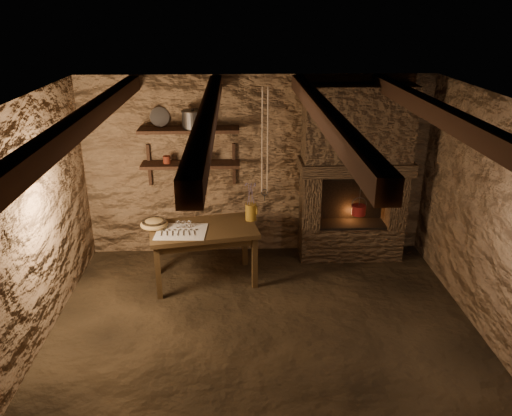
{
  "coord_description": "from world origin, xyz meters",
  "views": [
    {
      "loc": [
        -0.26,
        -4.28,
        3.18
      ],
      "look_at": [
        -0.05,
        0.9,
        1.07
      ],
      "focal_mm": 35.0,
      "sensor_mm": 36.0,
      "label": 1
    }
  ],
  "objects_px": {
    "stoneware_jug": "(251,204)",
    "red_pot": "(359,209)",
    "iron_stockpot": "(193,120)",
    "wooden_bowl": "(154,224)",
    "work_table": "(204,252)"
  },
  "relations": [
    {
      "from": "work_table",
      "to": "red_pot",
      "type": "distance_m",
      "value": 2.11
    },
    {
      "from": "work_table",
      "to": "stoneware_jug",
      "type": "xyz_separation_m",
      "value": [
        0.58,
        0.21,
        0.54
      ]
    },
    {
      "from": "wooden_bowl",
      "to": "work_table",
      "type": "bearing_deg",
      "value": -3.15
    },
    {
      "from": "work_table",
      "to": "red_pot",
      "type": "relative_size",
      "value": 2.54
    },
    {
      "from": "work_table",
      "to": "iron_stockpot",
      "type": "distance_m",
      "value": 1.63
    },
    {
      "from": "stoneware_jug",
      "to": "red_pot",
      "type": "relative_size",
      "value": 0.89
    },
    {
      "from": "stoneware_jug",
      "to": "red_pot",
      "type": "xyz_separation_m",
      "value": [
        1.43,
        0.34,
        -0.23
      ]
    },
    {
      "from": "iron_stockpot",
      "to": "red_pot",
      "type": "xyz_separation_m",
      "value": [
        2.13,
        -0.12,
        -1.17
      ]
    },
    {
      "from": "red_pot",
      "to": "stoneware_jug",
      "type": "bearing_deg",
      "value": -166.45
    },
    {
      "from": "wooden_bowl",
      "to": "red_pot",
      "type": "height_order",
      "value": "red_pot"
    },
    {
      "from": "stoneware_jug",
      "to": "iron_stockpot",
      "type": "bearing_deg",
      "value": 157.92
    },
    {
      "from": "work_table",
      "to": "wooden_bowl",
      "type": "height_order",
      "value": "wooden_bowl"
    },
    {
      "from": "wooden_bowl",
      "to": "stoneware_jug",
      "type": "bearing_deg",
      "value": 8.68
    },
    {
      "from": "stoneware_jug",
      "to": "iron_stockpot",
      "type": "relative_size",
      "value": 1.8
    },
    {
      "from": "stoneware_jug",
      "to": "red_pot",
      "type": "height_order",
      "value": "stoneware_jug"
    }
  ]
}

